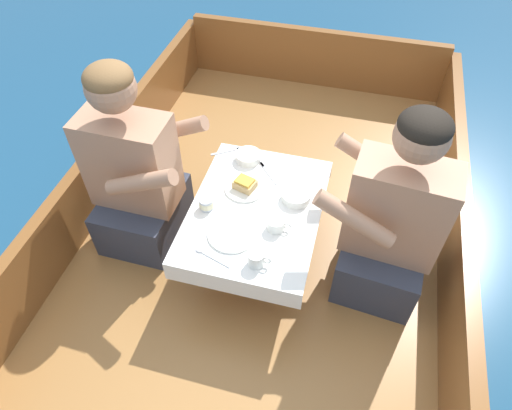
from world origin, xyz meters
name	(u,v)px	position (x,y,z in m)	size (l,w,h in m)	color
ground_plane	(257,288)	(0.00, 0.00, 0.00)	(60.00, 60.00, 0.00)	navy
boat_deck	(257,270)	(0.00, 0.00, 0.18)	(1.90, 3.30, 0.35)	#9E6B38
gunwale_port	(86,194)	(-0.92, 0.00, 0.53)	(0.06, 3.30, 0.36)	brown
gunwale_starboard	(456,269)	(0.92, 0.00, 0.53)	(0.06, 3.30, 0.36)	brown
bow_coaming	(315,57)	(0.00, 1.62, 0.56)	(1.78, 0.06, 0.41)	brown
cockpit_table	(256,214)	(0.00, -0.03, 0.68)	(0.58, 0.79, 0.36)	#B2B2B7
person_port	(136,177)	(-0.59, -0.02, 0.75)	(0.53, 0.45, 0.98)	#333847
person_starboard	(391,225)	(0.59, 0.00, 0.75)	(0.55, 0.48, 0.97)	#333847
plate_sandwich	(245,188)	(-0.08, 0.07, 0.72)	(0.19, 0.19, 0.01)	silver
plate_bread	(232,234)	(-0.06, -0.20, 0.72)	(0.21, 0.21, 0.01)	silver
sandwich	(245,184)	(-0.08, 0.07, 0.75)	(0.11, 0.10, 0.05)	tan
bowl_port_near	(296,196)	(0.16, 0.07, 0.74)	(0.13, 0.13, 0.04)	silver
bowl_starboard_near	(248,156)	(-0.12, 0.28, 0.74)	(0.13, 0.13, 0.04)	silver
coffee_cup_port	(256,258)	(0.08, -0.32, 0.75)	(0.10, 0.07, 0.06)	silver
coffee_cup_starboard	(276,224)	(0.11, -0.12, 0.74)	(0.11, 0.08, 0.05)	silver
tin_can	(206,203)	(-0.22, -0.08, 0.74)	(0.07, 0.07, 0.05)	silver
utensil_fork_port	(230,150)	(-0.23, 0.32, 0.72)	(0.15, 0.11, 0.00)	silver
utensil_fork_starboard	(267,171)	(-0.01, 0.22, 0.72)	(0.13, 0.14, 0.00)	silver
utensil_spoon_port	(208,255)	(-0.12, -0.34, 0.72)	(0.17, 0.07, 0.01)	silver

